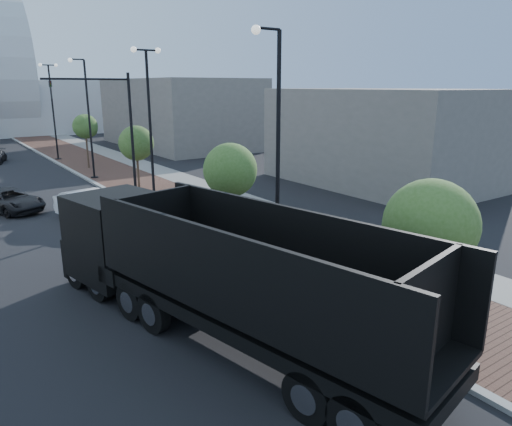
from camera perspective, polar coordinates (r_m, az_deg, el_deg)
sidewalk at (r=46.51m, az=-17.58°, el=5.54°), size 7.00×140.00×0.12m
concrete_strip at (r=47.37m, az=-14.46°, el=5.94°), size 2.40×140.00×0.13m
curb at (r=45.61m, az=-21.77°, el=5.01°), size 0.30×140.00×0.14m
dump_truck at (r=15.43m, az=-9.80°, el=-6.26°), size 5.74×14.36×3.96m
white_sedan at (r=27.05m, az=-19.42°, el=0.61°), size 2.73×5.47×1.72m
dark_car_mid at (r=31.59m, az=-27.60°, el=1.37°), size 3.91×5.29×1.33m
pedestrian at (r=21.70m, az=18.62°, el=-2.74°), size 0.75×0.61×1.76m
streetlight_1 at (r=17.71m, az=2.36°, el=5.69°), size 1.44×0.56×9.21m
streetlight_2 at (r=28.12m, az=-12.62°, el=9.83°), size 1.72×0.56×9.28m
streetlight_3 at (r=39.45m, az=-19.58°, el=10.06°), size 1.44×0.56×9.21m
streetlight_4 at (r=51.08m, az=-23.27°, el=11.22°), size 1.72×0.56×9.28m
traffic_mast at (r=30.59m, az=-16.42°, el=10.29°), size 5.09×0.20×8.00m
tree_0 at (r=14.70m, az=20.28°, el=-1.42°), size 2.75×2.75×4.68m
tree_1 at (r=22.60m, az=-3.06°, el=5.18°), size 2.59×2.58×4.65m
tree_2 at (r=33.29m, az=-14.18°, el=8.15°), size 2.41×2.37×4.66m
tree_3 at (r=44.63m, az=-19.86°, el=9.78°), size 2.21×2.13×4.85m
commercial_block_ne at (r=59.97m, az=-9.27°, el=11.84°), size 12.00×22.00×8.00m
commercial_block_e at (r=37.07m, az=14.80°, el=8.85°), size 10.00×16.00×7.00m
utility_cover_1 at (r=18.66m, az=10.71°, el=-7.55°), size 0.50×0.50×0.02m
utility_cover_2 at (r=27.03m, az=-6.07°, el=-0.21°), size 0.50×0.50×0.02m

